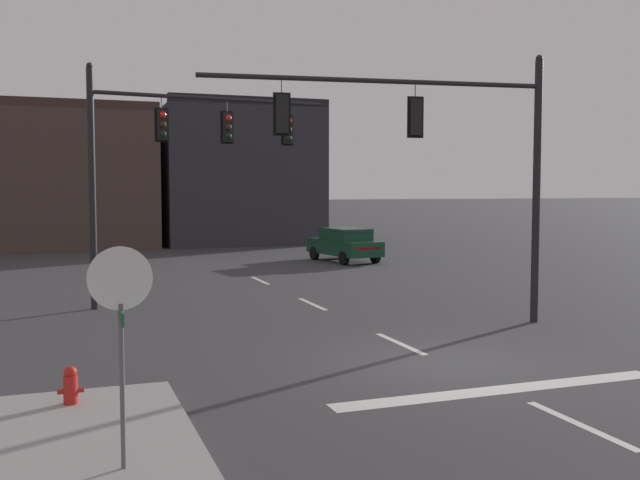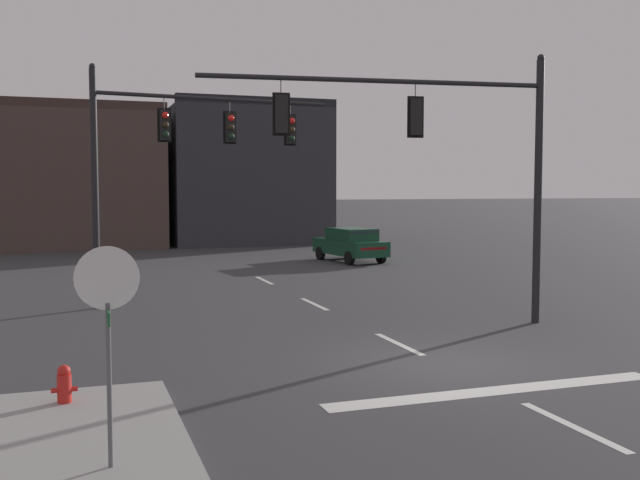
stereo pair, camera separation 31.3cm
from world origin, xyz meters
name	(u,v)px [view 2 (the right image)]	position (x,y,z in m)	size (l,w,h in m)	color
ground_plane	(442,364)	(0.00, 0.00, 0.00)	(400.00, 400.00, 0.00)	#353538
stop_bar_paint	(497,390)	(0.00, -2.00, 0.00)	(6.40, 0.50, 0.01)	silver
lane_centreline	(399,344)	(0.00, 2.00, 0.00)	(0.16, 26.40, 0.01)	silver
signal_mast_near_side	(444,144)	(1.94, 3.56, 4.63)	(8.76, 1.27, 6.93)	black
signal_mast_far_side	(175,146)	(-3.90, 9.58, 4.78)	(7.45, 1.02, 7.09)	black
stop_sign	(108,303)	(-6.56, -3.80, 2.14)	(0.76, 0.64, 2.83)	#56565B
car_lot_nearside	(350,244)	(5.73, 19.63, 0.86)	(2.41, 4.63, 1.61)	#143D28
fire_hydrant	(64,391)	(-7.11, -0.81, 0.33)	(0.40, 0.30, 0.75)	red
building_row	(89,178)	(-5.78, 35.93, 4.18)	(29.96, 13.93, 9.12)	brown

